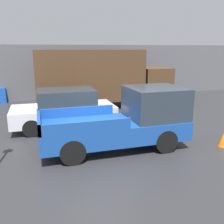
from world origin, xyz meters
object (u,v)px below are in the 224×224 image
delivery_truck (99,77)px  traffic_cone (223,140)px  newspaper_box (3,95)px  car (65,109)px  pickup_truck (127,120)px

delivery_truck → traffic_cone: size_ratio=16.59×
newspaper_box → traffic_cone: newspaper_box is taller
car → traffic_cone: 6.55m
delivery_truck → pickup_truck: bearing=-95.5°
delivery_truck → traffic_cone: (2.69, -7.55, -1.57)m
delivery_truck → traffic_cone: 8.16m
newspaper_box → delivery_truck: bearing=-25.8°
pickup_truck → newspaper_box: (-5.15, 9.34, -0.49)m
pickup_truck → delivery_truck: bearing=84.5°
pickup_truck → car: bearing=122.5°
car → delivery_truck: bearing=55.2°
pickup_truck → car: 3.49m
car → traffic_cone: (5.19, -3.95, -0.61)m
car → pickup_truck: bearing=-57.5°
pickup_truck → traffic_cone: bearing=-16.9°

